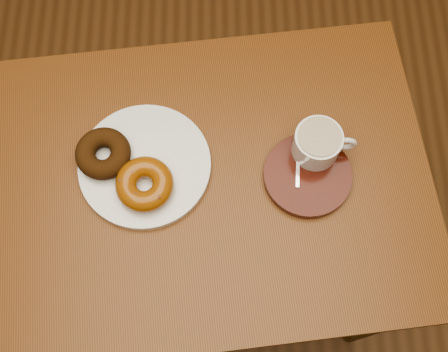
{
  "coord_description": "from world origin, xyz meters",
  "views": [
    {
      "loc": [
        0.14,
        -0.33,
        1.68
      ],
      "look_at": [
        0.14,
        0.01,
        0.76
      ],
      "focal_mm": 45.0,
      "sensor_mm": 36.0,
      "label": 1
    }
  ],
  "objects_px": {
    "saucer": "(307,175)",
    "coffee_cup": "(318,143)",
    "cafe_table": "(214,200)",
    "donut_plate": "(145,166)"
  },
  "relations": [
    {
      "from": "cafe_table",
      "to": "coffee_cup",
      "type": "xyz_separation_m",
      "value": [
        0.19,
        0.05,
        0.16
      ]
    },
    {
      "from": "saucer",
      "to": "donut_plate",
      "type": "bearing_deg",
      "value": 175.61
    },
    {
      "from": "cafe_table",
      "to": "donut_plate",
      "type": "height_order",
      "value": "donut_plate"
    },
    {
      "from": "donut_plate",
      "to": "coffee_cup",
      "type": "distance_m",
      "value": 0.31
    },
    {
      "from": "saucer",
      "to": "coffee_cup",
      "type": "relative_size",
      "value": 1.41
    },
    {
      "from": "cafe_table",
      "to": "coffee_cup",
      "type": "distance_m",
      "value": 0.25
    },
    {
      "from": "donut_plate",
      "to": "coffee_cup",
      "type": "height_order",
      "value": "coffee_cup"
    },
    {
      "from": "cafe_table",
      "to": "saucer",
      "type": "xyz_separation_m",
      "value": [
        0.17,
        0.0,
        0.13
      ]
    },
    {
      "from": "saucer",
      "to": "cafe_table",
      "type": "bearing_deg",
      "value": -178.7
    },
    {
      "from": "saucer",
      "to": "coffee_cup",
      "type": "distance_m",
      "value": 0.06
    }
  ]
}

